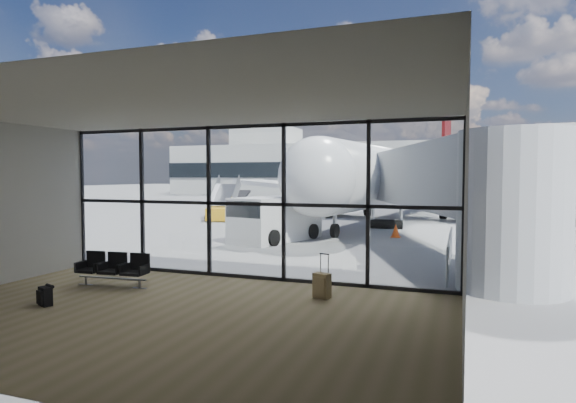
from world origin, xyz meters
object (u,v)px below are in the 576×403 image
Objects in this scene: airliner at (408,177)px; mobile_stairs at (224,211)px; backpack at (45,296)px; service_van at (275,218)px; suitcase at (322,285)px; belt_loader at (233,207)px; seating_row at (114,267)px.

mobile_stairs is at bearing -138.96° from airliner.
airliner is at bearing 101.44° from backpack.
mobile_stairs reaches higher than service_van.
belt_loader is at bearing 138.27° from suitcase.
backpack is at bearing -137.13° from suitcase.
suitcase is at bearing 1.27° from seating_row.
mobile_stairs is (-7.20, 8.69, -0.46)m from service_van.
seating_row is at bearing 109.27° from backpack.
seating_row is 10.12m from service_van.
service_van is at bearing 81.27° from seating_row.
airliner reaches higher than service_van.
seating_row is 26.87m from airliner.
mobile_stairs is (-6.47, 18.77, 0.08)m from seating_row.
seating_row is at bearing -77.77° from service_van.
mobile_stairs is at bearing -80.34° from belt_loader.
suitcase is at bearing -69.22° from mobile_stairs.
seating_row reaches higher than backpack.
mobile_stairs is (-11.52, -7.51, -2.33)m from airliner.
seating_row is at bearing -92.95° from airliner.
belt_loader is at bearing 128.41° from backpack.
belt_loader is at bearing -153.55° from airliner.
suitcase is 10.75m from service_van.
service_van reaches higher than suitcase.
airliner reaches higher than seating_row.
suitcase is 0.26× the size of belt_loader.
service_van reaches higher than belt_loader.
airliner is at bearing 74.54° from seating_row.
service_van reaches higher than backpack.
belt_loader is (-7.42, 22.11, 0.14)m from seating_row.
airliner reaches higher than suitcase.
seating_row is 0.55× the size of mobile_stairs.
belt_loader is (-7.33, 24.36, 0.40)m from backpack.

